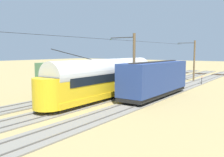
# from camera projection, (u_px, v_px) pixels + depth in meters

# --- Properties ---
(ground_plane) EXTENTS (220.00, 220.00, 0.00)m
(ground_plane) POSITION_uv_depth(u_px,v_px,m) (129.00, 93.00, 30.46)
(ground_plane) COLOR #9E8956
(track_streetcar_siding) EXTENTS (2.80, 80.00, 0.18)m
(track_streetcar_siding) POSITION_uv_depth(u_px,v_px,m) (160.00, 95.00, 28.40)
(track_streetcar_siding) COLOR slate
(track_streetcar_siding) RESTS_ON ground
(track_adjacent_siding) EXTENTS (2.80, 80.00, 0.18)m
(track_adjacent_siding) POSITION_uv_depth(u_px,v_px,m) (130.00, 92.00, 30.71)
(track_adjacent_siding) COLOR slate
(track_adjacent_siding) RESTS_ON ground
(track_third_siding) EXTENTS (2.80, 80.00, 0.18)m
(track_third_siding) POSITION_uv_depth(u_px,v_px,m) (104.00, 89.00, 33.01)
(track_third_siding) COLOR slate
(track_third_siding) RESTS_ON ground
(vintage_streetcar) EXTENTS (2.65, 18.30, 5.16)m
(vintage_streetcar) POSITION_uv_depth(u_px,v_px,m) (106.00, 78.00, 26.36)
(vintage_streetcar) COLOR gold
(vintage_streetcar) RESTS_ON ground
(coach_adjacent) EXTENTS (2.96, 14.84, 3.85)m
(coach_adjacent) POSITION_uv_depth(u_px,v_px,m) (92.00, 75.00, 30.68)
(coach_adjacent) COLOR #477047
(coach_adjacent) RESTS_ON ground
(coach_far_siding) EXTENTS (2.96, 11.53, 3.85)m
(coach_far_siding) POSITION_uv_depth(u_px,v_px,m) (155.00, 78.00, 27.10)
(coach_far_siding) COLOR navy
(coach_far_siding) RESTS_ON ground
(catenary_pole_foreground) EXTENTS (3.15, 0.28, 6.95)m
(catenary_pole_foreground) POSITION_uv_depth(u_px,v_px,m) (194.00, 60.00, 41.94)
(catenary_pole_foreground) COLOR brown
(catenary_pole_foreground) RESTS_ON ground
(catenary_pole_mid_near) EXTENTS (3.15, 0.28, 6.95)m
(catenary_pole_mid_near) POSITION_uv_depth(u_px,v_px,m) (133.00, 66.00, 25.35)
(catenary_pole_mid_near) COLOR brown
(catenary_pole_mid_near) RESTS_ON ground
(overhead_wire_run) EXTENTS (2.94, 65.27, 0.18)m
(overhead_wire_run) POSITION_uv_depth(u_px,v_px,m) (41.00, 35.00, 19.04)
(overhead_wire_run) COLOR black
(overhead_wire_run) RESTS_ON ground
(switch_stand) EXTENTS (0.50, 0.30, 1.24)m
(switch_stand) POSITION_uv_depth(u_px,v_px,m) (202.00, 80.00, 37.70)
(switch_stand) COLOR black
(switch_stand) RESTS_ON ground
(spare_tie_stack) EXTENTS (2.40, 2.40, 0.54)m
(spare_tie_stack) POSITION_uv_depth(u_px,v_px,m) (95.00, 83.00, 37.28)
(spare_tie_stack) COLOR #382819
(spare_tie_stack) RESTS_ON ground
(track_end_bumper) EXTENTS (1.80, 0.60, 0.80)m
(track_end_bumper) POSITION_uv_depth(u_px,v_px,m) (154.00, 77.00, 45.29)
(track_end_bumper) COLOR #B2A519
(track_end_bumper) RESTS_ON ground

